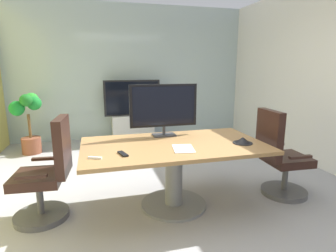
# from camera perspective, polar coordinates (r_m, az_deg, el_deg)

# --- Properties ---
(ground_plane) EXTENTS (7.65, 7.65, 0.00)m
(ground_plane) POSITION_cam_1_polar(r_m,az_deg,el_deg) (3.44, 0.56, -15.36)
(ground_plane) COLOR #99999E
(wall_back_glass_partition) EXTENTS (5.27, 0.10, 2.91)m
(wall_back_glass_partition) POSITION_cam_1_polar(r_m,az_deg,el_deg) (6.31, -7.73, 10.95)
(wall_back_glass_partition) COLOR #9EB2B7
(wall_back_glass_partition) RESTS_ON ground
(conference_table) EXTENTS (2.01, 1.13, 0.75)m
(conference_table) POSITION_cam_1_polar(r_m,az_deg,el_deg) (3.13, 1.20, -7.02)
(conference_table) COLOR olive
(conference_table) RESTS_ON ground
(office_chair_left) EXTENTS (0.61, 0.59, 1.09)m
(office_chair_left) POSITION_cam_1_polar(r_m,az_deg,el_deg) (3.18, -23.73, -9.79)
(office_chair_left) COLOR #4C4C51
(office_chair_left) RESTS_ON ground
(office_chair_right) EXTENTS (0.61, 0.58, 1.09)m
(office_chair_right) POSITION_cam_1_polar(r_m,az_deg,el_deg) (3.69, 22.22, -6.62)
(office_chair_right) COLOR #4C4C51
(office_chair_right) RESTS_ON ground
(tv_monitor) EXTENTS (0.84, 0.18, 0.64)m
(tv_monitor) POSITION_cam_1_polar(r_m,az_deg,el_deg) (3.36, -0.89, 3.98)
(tv_monitor) COLOR #333338
(tv_monitor) RESTS_ON conference_table
(wall_display_unit) EXTENTS (1.20, 0.36, 1.31)m
(wall_display_unit) POSITION_cam_1_polar(r_m,az_deg,el_deg) (6.06, -7.34, 1.25)
(wall_display_unit) COLOR #B7BABC
(wall_display_unit) RESTS_ON ground
(potted_plant) EXTENTS (0.55, 0.60, 1.12)m
(potted_plant) POSITION_cam_1_polar(r_m,az_deg,el_deg) (5.63, -27.17, 1.57)
(potted_plant) COLOR brown
(potted_plant) RESTS_ON ground
(conference_phone) EXTENTS (0.22, 0.22, 0.07)m
(conference_phone) POSITION_cam_1_polar(r_m,az_deg,el_deg) (3.19, 15.27, -2.94)
(conference_phone) COLOR black
(conference_phone) RESTS_ON conference_table
(remote_control) EXTENTS (0.10, 0.18, 0.02)m
(remote_control) POSITION_cam_1_polar(r_m,az_deg,el_deg) (2.73, -9.37, -5.74)
(remote_control) COLOR black
(remote_control) RESTS_ON conference_table
(whiteboard_marker) EXTENTS (0.13, 0.07, 0.02)m
(whiteboard_marker) POSITION_cam_1_polar(r_m,az_deg,el_deg) (2.66, -14.94, -6.42)
(whiteboard_marker) COLOR silver
(whiteboard_marker) RESTS_ON conference_table
(paper_notepad) EXTENTS (0.26, 0.33, 0.01)m
(paper_notepad) POSITION_cam_1_polar(r_m,az_deg,el_deg) (2.88, 3.22, -4.72)
(paper_notepad) COLOR white
(paper_notepad) RESTS_ON conference_table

